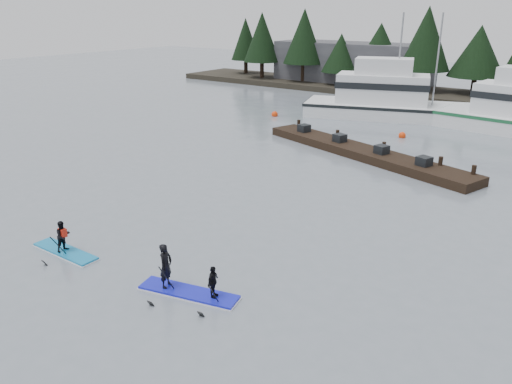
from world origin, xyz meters
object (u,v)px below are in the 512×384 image
Objects in this scene: fishing_boat_large at (398,110)px; floating_dock at (362,152)px; paddleboard_duo at (185,280)px; paddleboard_solo at (64,243)px.

fishing_boat_large is 12.83m from floating_dock.
paddleboard_duo is (4.89, -30.74, -0.20)m from fishing_boat_large.
fishing_boat_large is 5.59× the size of paddleboard_solo.
fishing_boat_large reaches higher than paddleboard_duo.
fishing_boat_large is at bearing 119.23° from floating_dock.
fishing_boat_large is at bearing 84.94° from paddleboard_duo.
floating_dock is 4.53× the size of paddleboard_duo.
paddleboard_solo is 0.88× the size of paddleboard_duo.
paddleboard_duo is at bearing -99.94° from fishing_boat_large.
paddleboard_duo is (5.67, 0.62, 0.08)m from paddleboard_solo.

